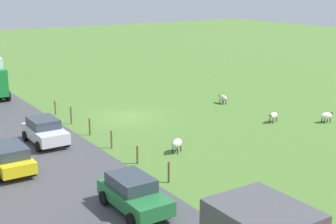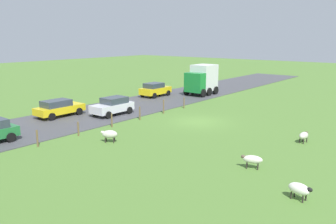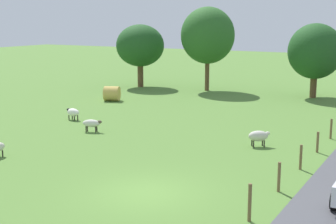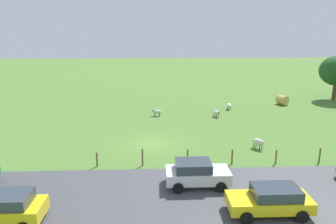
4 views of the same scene
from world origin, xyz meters
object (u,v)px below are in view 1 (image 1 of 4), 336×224
object	(u,v)px
sheep_3	(223,98)
car_3	(9,157)
sheep_0	(177,143)
car_7	(45,131)
sheep_2	(326,116)
sheep_1	(273,116)
car_6	(134,193)

from	to	relation	value
sheep_3	car_3	bearing A→B (deg)	16.48
sheep_0	sheep_3	distance (m)	13.08
car_3	sheep_3	bearing A→B (deg)	-163.52
sheep_0	car_7	bearing A→B (deg)	-43.88
sheep_2	sheep_0	bearing A→B (deg)	-2.52
sheep_0	sheep_3	bearing A→B (deg)	-141.55
sheep_0	car_7	world-z (taller)	car_7
sheep_1	car_7	size ratio (longest dim) A/B	0.30
sheep_0	car_7	size ratio (longest dim) A/B	0.30
car_3	car_6	size ratio (longest dim) A/B	1.08
sheep_2	sheep_3	distance (m)	9.08
car_3	car_7	world-z (taller)	car_7
sheep_3	car_6	bearing A→B (deg)	39.88
sheep_1	car_7	distance (m)	16.25
sheep_2	car_3	xyz separation A→B (m)	(22.12, -2.92, 0.34)
sheep_3	car_3	distance (m)	20.36
sheep_3	car_6	distance (m)	21.16
sheep_2	car_6	xyz separation A→B (m)	(18.84, 4.87, 0.35)
sheep_1	car_7	bearing A→B (deg)	-15.17
sheep_2	car_7	size ratio (longest dim) A/B	0.28
car_3	car_7	distance (m)	4.74
car_6	car_7	bearing A→B (deg)	-89.62
sheep_0	car_3	distance (m)	9.58
car_7	sheep_0	bearing A→B (deg)	136.12
sheep_3	sheep_0	bearing A→B (deg)	38.45
sheep_0	sheep_1	distance (m)	9.74
sheep_2	sheep_1	bearing A→B (deg)	-33.69
sheep_0	car_6	world-z (taller)	car_6
sheep_0	sheep_1	size ratio (longest dim) A/B	0.97
sheep_0	sheep_2	world-z (taller)	sheep_0
car_6	car_3	bearing A→B (deg)	-67.14
car_6	car_7	distance (m)	11.28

